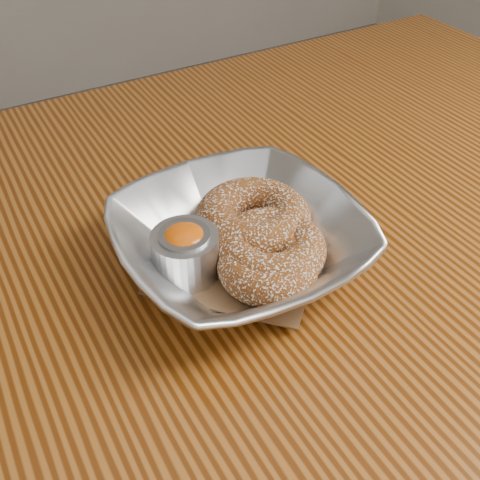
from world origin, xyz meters
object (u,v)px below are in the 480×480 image
donut_front (268,266)px  ramekin (185,252)px  donut_extra (270,249)px  donut_back (253,219)px  table (266,292)px  serving_bowl (240,242)px

donut_front → ramekin: (-0.06, 0.05, 0.01)m
donut_extra → ramekin: size_ratio=1.68×
donut_extra → ramekin: (-0.07, 0.03, 0.01)m
donut_back → donut_front: bearing=-109.2°
donut_front → ramekin: 0.07m
donut_back → table: bearing=26.5°
ramekin → donut_front: bearing=-37.6°
serving_bowl → donut_back: (0.03, 0.02, 0.00)m
serving_bowl → ramekin: ramekin is taller
donut_extra → donut_front: bearing=-128.8°
donut_extra → ramekin: 0.08m
donut_back → donut_extra: (-0.01, -0.04, -0.00)m
donut_extra → table: bearing=58.6°
serving_bowl → table: bearing=32.7°
table → donut_extra: size_ratio=11.65×
table → donut_front: 0.15m
ramekin → donut_extra: bearing=-22.0°
donut_front → serving_bowl: bearing=98.8°
serving_bowl → donut_back: 0.03m
serving_bowl → donut_front: (0.01, -0.04, -0.00)m
table → donut_front: donut_front is taller
serving_bowl → donut_front: bearing=-81.2°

